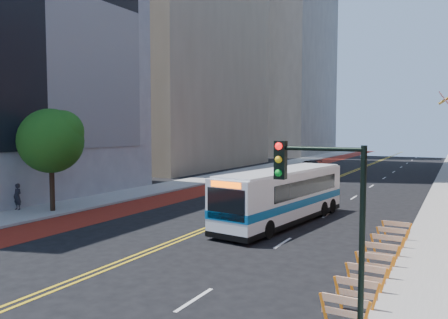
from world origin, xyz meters
name	(u,v)px	position (x,y,z in m)	size (l,w,h in m)	color
ground	(122,262)	(0.00, 0.00, 0.00)	(160.00, 160.00, 0.00)	black
sidewalk_left	(220,176)	(-12.00, 30.00, 0.07)	(4.00, 140.00, 0.15)	gray
bus_lane_paint	(251,179)	(-8.10, 30.00, 0.00)	(3.60, 140.00, 0.01)	#5F140D
center_line_inner	(321,183)	(-0.18, 30.00, 0.00)	(0.14, 140.00, 0.01)	gold
center_line_outer	(324,183)	(0.18, 30.00, 0.00)	(0.14, 140.00, 0.01)	gold
lane_dashes	(384,178)	(4.80, 38.00, 0.01)	(0.14, 98.20, 0.01)	silver
midrise_left_far	(278,6)	(-24.00, 78.00, 32.50)	(20.00, 26.00, 65.00)	slate
construction_barriers	(378,257)	(9.60, 3.42, 0.68)	(1.42, 10.91, 1.00)	orange
street_tree	(52,138)	(-11.24, 6.04, 4.91)	(4.20, 4.20, 6.70)	black
traffic_signal	(324,205)	(9.41, -3.51, 3.72)	(2.21, 0.34, 5.07)	black
transit_bus	(284,195)	(3.19, 10.37, 1.65)	(3.98, 11.75, 3.17)	silver
car_a	(266,177)	(-4.97, 26.95, 0.67)	(1.59, 3.94, 1.34)	black
car_b	(270,177)	(-4.62, 27.08, 0.68)	(1.43, 4.10, 1.35)	black
car_c	(308,166)	(-5.02, 41.14, 0.70)	(1.96, 4.81, 1.40)	black
pedestrian	(17,197)	(-13.60, 5.10, 1.03)	(0.64, 0.42, 1.75)	black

